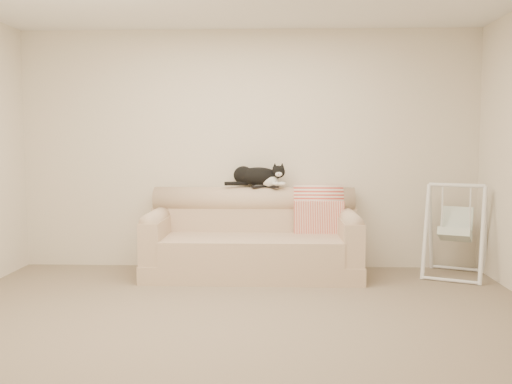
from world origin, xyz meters
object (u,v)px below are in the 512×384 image
remote_b (272,187)px  tuxedo_cat (258,176)px  sofa (253,241)px  remote_a (259,186)px  baby_swing (456,230)px

remote_b → tuxedo_cat: 0.20m
sofa → tuxedo_cat: 0.71m
sofa → remote_a: bearing=74.9°
tuxedo_cat → sofa: bearing=-99.3°
remote_b → baby_swing: 1.95m
sofa → remote_a: size_ratio=12.45×
remote_a → baby_swing: 2.09m
baby_swing → remote_a: bearing=173.5°
remote_a → tuxedo_cat: tuxedo_cat is taller
remote_b → baby_swing: baby_swing is taller
remote_a → tuxedo_cat: (-0.02, 0.03, 0.11)m
sofa → tuxedo_cat: tuxedo_cat is taller
sofa → remote_a: (0.06, 0.22, 0.56)m
sofa → baby_swing: baby_swing is taller
sofa → tuxedo_cat: size_ratio=3.32×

